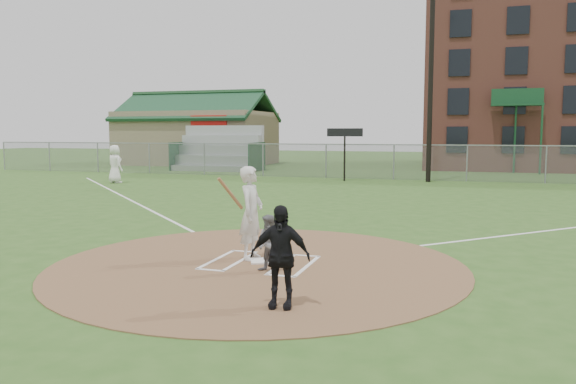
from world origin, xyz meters
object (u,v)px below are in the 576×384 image
(umpire, at_px, (280,256))
(home_plate, at_px, (263,261))
(ondeck_player, at_px, (115,164))
(catcher, at_px, (270,244))
(batter_at_plate, at_px, (251,213))

(umpire, bearing_deg, home_plate, 108.42)
(ondeck_player, bearing_deg, catcher, 156.13)
(ondeck_player, bearing_deg, batter_at_plate, 156.43)
(home_plate, height_order, catcher, catcher)
(batter_at_plate, bearing_deg, home_plate, -28.01)
(umpire, relative_size, ondeck_player, 0.78)
(home_plate, relative_size, umpire, 0.31)
(catcher, bearing_deg, batter_at_plate, 145.38)
(umpire, xyz_separation_m, batter_at_plate, (-1.63, 2.95, 0.19))
(catcher, bearing_deg, home_plate, 136.01)
(umpire, height_order, batter_at_plate, batter_at_plate)
(catcher, distance_m, batter_at_plate, 1.32)
(catcher, height_order, ondeck_player, ondeck_player)
(ondeck_player, bearing_deg, umpire, 154.47)
(home_plate, distance_m, umpire, 3.17)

